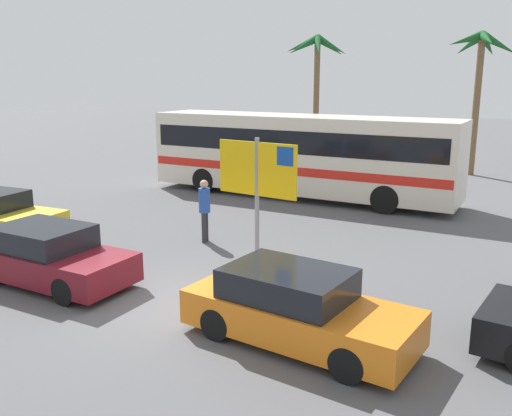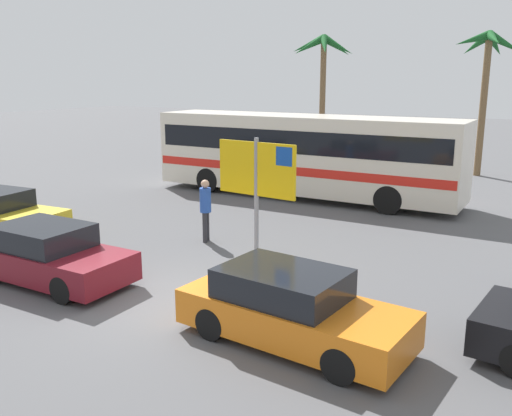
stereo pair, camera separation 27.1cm
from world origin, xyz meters
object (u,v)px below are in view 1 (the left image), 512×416
object	(u,v)px
ferry_sign	(259,174)
pedestrian_crossing_lot	(205,205)
car_maroon	(49,256)
car_orange	(296,308)
bus_front_coach	(300,152)

from	to	relation	value
ferry_sign	pedestrian_crossing_lot	xyz separation A→B (m)	(-2.35, 1.11, -1.26)
car_maroon	pedestrian_crossing_lot	xyz separation A→B (m)	(1.27, 4.42, 0.44)
car_orange	car_maroon	distance (m)	6.15
bus_front_coach	ferry_sign	size ratio (longest dim) A/B	3.78
car_orange	car_maroon	world-z (taller)	same
bus_front_coach	pedestrian_crossing_lot	size ratio (longest dim) A/B	6.72
car_orange	pedestrian_crossing_lot	xyz separation A→B (m)	(-4.88, 4.34, 0.43)
bus_front_coach	pedestrian_crossing_lot	distance (m)	6.98
ferry_sign	pedestrian_crossing_lot	world-z (taller)	ferry_sign
ferry_sign	pedestrian_crossing_lot	distance (m)	2.89
car_orange	pedestrian_crossing_lot	distance (m)	6.54
car_orange	bus_front_coach	bearing A→B (deg)	119.51
pedestrian_crossing_lot	ferry_sign	bearing A→B (deg)	-39.96
car_maroon	ferry_sign	bearing A→B (deg)	42.25
bus_front_coach	pedestrian_crossing_lot	world-z (taller)	bus_front_coach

